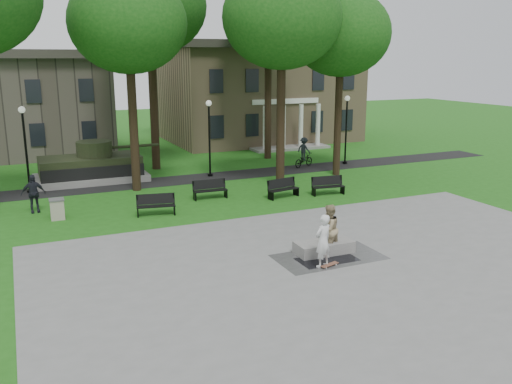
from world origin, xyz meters
TOP-DOWN VIEW (x-y plane):
  - ground at (0.00, 0.00)m, footprint 120.00×120.00m
  - plaza at (0.00, -5.00)m, footprint 22.00×16.00m
  - footpath at (0.00, 12.00)m, footprint 44.00×2.60m
  - building_right at (10.00, 26.00)m, footprint 17.00×12.00m
  - building_left at (-11.00, 26.50)m, footprint 15.00×10.00m
  - tree_1 at (-4.50, 10.50)m, footprint 6.20×6.20m
  - tree_2 at (3.50, 8.50)m, footprint 6.60×6.60m
  - tree_3 at (8.00, 9.50)m, footprint 6.00×6.00m
  - tree_4 at (-2.00, 16.00)m, footprint 7.20×7.20m
  - tree_5 at (6.50, 16.50)m, footprint 6.40×6.40m
  - lamp_left at (-10.00, 12.30)m, footprint 0.36×0.36m
  - lamp_mid at (0.50, 12.30)m, footprint 0.36×0.36m
  - lamp_right at (10.50, 12.30)m, footprint 0.36×0.36m
  - tank_monument at (-6.46, 14.00)m, footprint 7.45×3.40m
  - puddle at (-0.46, -3.22)m, footprint 2.20×1.20m
  - concrete_block at (-0.20, -2.55)m, footprint 2.23×1.06m
  - skateboard at (-0.73, -3.83)m, footprint 0.80×0.41m
  - skateboarder at (-0.98, -3.74)m, footprint 0.80×0.64m
  - friend_watching at (-0.06, -2.63)m, footprint 1.12×1.01m
  - pedestrian_walker at (-9.95, 8.00)m, footprint 1.12×0.53m
  - cyclist at (7.33, 12.53)m, footprint 1.90×1.30m
  - park_bench_0 at (-4.74, 5.19)m, footprint 1.85×0.86m
  - park_bench_1 at (-1.38, 7.05)m, footprint 1.82×0.59m
  - park_bench_2 at (2.25, 5.70)m, footprint 1.85×0.86m
  - park_bench_3 at (4.75, 5.26)m, footprint 1.84×0.75m
  - trash_bin at (-9.04, 6.37)m, footprint 0.67×0.67m

SIDE VIEW (x-z plane):
  - ground at x=0.00m, z-range 0.00..0.00m
  - footpath at x=0.00m, z-range 0.00..0.01m
  - plaza at x=0.00m, z-range 0.00..0.02m
  - puddle at x=-0.46m, z-range 0.02..0.02m
  - skateboard at x=-0.73m, z-range 0.02..0.09m
  - concrete_block at x=-0.20m, z-range 0.02..0.47m
  - trash_bin at x=-9.04m, z-range 0.01..0.97m
  - park_bench_0 at x=-4.74m, z-range 0.02..1.02m
  - park_bench_1 at x=-1.38m, z-range 0.02..1.02m
  - park_bench_2 at x=2.25m, z-range 0.02..1.02m
  - park_bench_3 at x=4.75m, z-range 0.02..1.02m
  - cyclist at x=7.33m, z-range -0.18..1.84m
  - tank_monument at x=-6.46m, z-range -0.34..2.06m
  - pedestrian_walker at x=-9.95m, z-range 0.00..1.86m
  - friend_watching at x=-0.06m, z-range 0.02..1.92m
  - skateboarder at x=-0.98m, z-range 0.02..1.95m
  - lamp_left at x=-10.00m, z-range 0.43..5.16m
  - lamp_mid at x=0.50m, z-range 0.43..5.16m
  - lamp_right at x=10.50m, z-range 0.43..5.16m
  - building_left at x=-11.00m, z-range 0.00..7.20m
  - building_right at x=10.00m, z-range 0.04..8.64m
  - tree_3 at x=8.00m, z-range 3.00..14.19m
  - tree_1 at x=-4.50m, z-range 3.14..14.77m
  - tree_2 at x=3.50m, z-range 3.23..15.40m
  - tree_5 at x=6.50m, z-range 3.45..15.89m
  - tree_4 at x=-2.00m, z-range 3.64..17.14m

